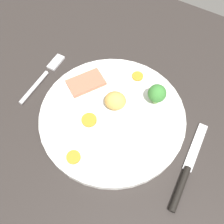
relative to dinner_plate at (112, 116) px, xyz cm
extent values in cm
cube|color=#2B2623|center=(2.84, 0.14, -2.50)|extent=(120.00, 84.00, 3.60)
cylinder|color=white|center=(0.00, 0.00, 0.00)|extent=(29.38, 29.38, 1.40)
cube|color=#9E664C|center=(-8.78, 3.65, 1.10)|extent=(7.97, 8.98, 0.80)
ellipsoid|color=tan|center=(-0.54, 2.09, 2.61)|extent=(5.48, 5.20, 3.82)
cylinder|color=orange|center=(-3.10, -3.55, 1.00)|extent=(3.04, 3.04, 0.60)
cylinder|color=orange|center=(-0.21, 11.06, 0.94)|extent=(2.47, 2.47, 0.49)
cylinder|color=orange|center=(-1.23, -11.39, 0.93)|extent=(2.64, 2.64, 0.45)
cylinder|color=#8CB766|center=(5.90, 7.42, 1.42)|extent=(1.48, 1.48, 1.45)
sphere|color=#387A33|center=(5.90, 7.42, 3.44)|extent=(3.70, 3.70, 3.70)
cylinder|color=silver|center=(-18.42, -2.49, -0.25)|extent=(1.42, 9.53, 0.90)
cube|color=silver|center=(-18.87, 5.75, -0.40)|extent=(2.24, 4.60, 0.60)
cylinder|color=black|center=(17.65, -6.12, -0.10)|extent=(1.83, 8.57, 1.20)
cube|color=silver|center=(16.98, 2.86, -0.50)|extent=(2.47, 10.60, 0.40)
camera|label=1|loc=(13.40, -21.92, 44.96)|focal=41.05mm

